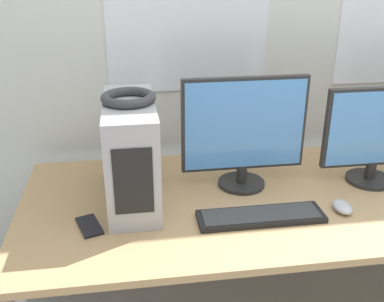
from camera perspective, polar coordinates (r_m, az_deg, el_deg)
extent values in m
cube|color=silver|center=(2.28, 13.86, 16.83)|extent=(8.00, 0.06, 2.70)
cube|color=tan|center=(1.96, 18.09, -5.07)|extent=(2.57, 0.89, 0.03)
cylinder|color=#99999E|center=(2.30, -16.43, -10.59)|extent=(0.04, 0.04, 0.68)
cube|color=#9E9EA3|center=(1.72, -7.69, -0.19)|extent=(0.19, 0.48, 0.40)
cube|color=black|center=(1.50, -7.46, -3.90)|extent=(0.13, 0.00, 0.24)
torus|color=#333338|center=(1.65, -8.09, 6.74)|extent=(0.20, 0.20, 0.03)
cylinder|color=black|center=(1.90, 6.27, -4.07)|extent=(0.20, 0.20, 0.02)
cylinder|color=black|center=(1.88, 6.33, -2.81)|extent=(0.04, 0.04, 0.08)
cube|color=black|center=(1.80, 6.63, 3.42)|extent=(0.50, 0.03, 0.38)
cube|color=#4C8CD8|center=(1.78, 6.76, 3.24)|extent=(0.48, 0.00, 0.36)
cylinder|color=black|center=(2.07, 21.55, -3.35)|extent=(0.20, 0.20, 0.02)
cylinder|color=black|center=(2.05, 21.74, -2.19)|extent=(0.04, 0.04, 0.08)
cube|color=black|center=(1.98, 22.56, 2.86)|extent=(0.46, 0.03, 0.33)
cube|color=#4C8CD8|center=(1.97, 22.79, 2.70)|extent=(0.43, 0.00, 0.31)
cube|color=black|center=(1.68, 8.71, -8.22)|extent=(0.47, 0.13, 0.02)
cube|color=#383838|center=(1.67, 8.74, -7.89)|extent=(0.43, 0.11, 0.00)
ellipsoid|color=#B2B2B7|center=(1.79, 18.54, -6.74)|extent=(0.07, 0.10, 0.04)
cube|color=black|center=(1.66, -12.92, -9.25)|extent=(0.11, 0.15, 0.01)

